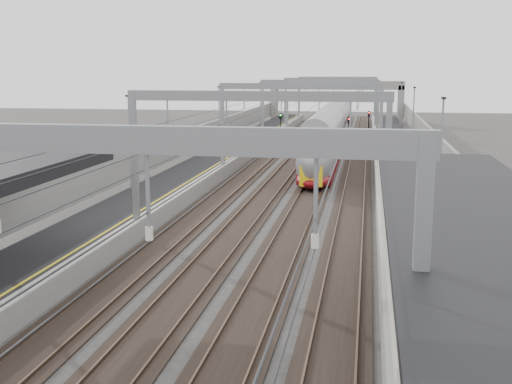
% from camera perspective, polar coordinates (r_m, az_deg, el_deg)
% --- Properties ---
extents(platform_left, '(4.00, 120.00, 1.00)m').
position_cam_1_polar(platform_left, '(55.96, -3.98, 2.43)').
color(platform_left, black).
rests_on(platform_left, ground).
extents(platform_right, '(4.00, 120.00, 1.00)m').
position_cam_1_polar(platform_right, '(54.41, 12.62, 1.96)').
color(platform_right, black).
rests_on(platform_right, ground).
extents(tracks, '(11.40, 140.00, 0.20)m').
position_cam_1_polar(tracks, '(54.67, 4.20, 1.75)').
color(tracks, black).
rests_on(tracks, ground).
extents(overhead_line, '(13.00, 140.00, 6.60)m').
position_cam_1_polar(overhead_line, '(60.64, 4.91, 8.41)').
color(overhead_line, gray).
rests_on(overhead_line, platform_left).
extents(overbridge, '(22.00, 2.20, 6.90)m').
position_cam_1_polar(overbridge, '(108.92, 7.19, 8.93)').
color(overbridge, gray).
rests_on(overbridge, ground).
extents(wall_left, '(0.30, 120.00, 3.20)m').
position_cam_1_polar(wall_left, '(56.66, -7.15, 3.60)').
color(wall_left, gray).
rests_on(wall_left, ground).
extents(wall_right, '(0.30, 120.00, 3.20)m').
position_cam_1_polar(wall_right, '(54.50, 16.03, 2.98)').
color(wall_right, gray).
rests_on(wall_right, ground).
extents(train, '(2.58, 47.07, 4.09)m').
position_cam_1_polar(train, '(66.67, 6.60, 5.03)').
color(train, maroon).
rests_on(train, ground).
extents(signal_green, '(0.32, 0.32, 3.48)m').
position_cam_1_polar(signal_green, '(78.65, 2.20, 6.24)').
color(signal_green, black).
rests_on(signal_green, ground).
extents(signal_red_near, '(0.32, 0.32, 3.48)m').
position_cam_1_polar(signal_red_near, '(73.22, 8.25, 5.81)').
color(signal_red_near, black).
rests_on(signal_red_near, ground).
extents(signal_red_far, '(0.32, 0.32, 3.48)m').
position_cam_1_polar(signal_red_far, '(84.23, 10.00, 6.38)').
color(signal_red_far, black).
rests_on(signal_red_far, ground).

